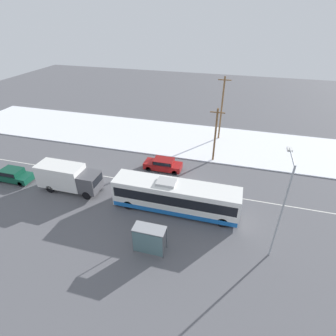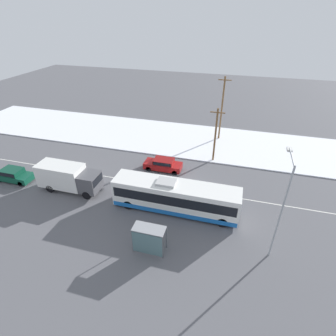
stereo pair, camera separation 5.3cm
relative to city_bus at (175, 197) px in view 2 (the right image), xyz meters
name	(u,v)px [view 2 (the right image)]	position (x,y,z in m)	size (l,w,h in m)	color
ground_plane	(186,190)	(0.32, 3.55, -1.59)	(120.00, 120.00, 0.00)	#56565B
snow_lot	(204,141)	(0.32, 16.09, -1.53)	(80.00, 11.84, 0.12)	white
lane_marking_center	(186,190)	(0.32, 3.55, -1.59)	(60.00, 0.12, 0.00)	silver
city_bus	(175,197)	(0.00, 0.00, 0.00)	(12.23, 2.57, 3.25)	white
box_truck	(68,177)	(-11.99, 0.16, 0.06)	(6.85, 2.30, 2.99)	silver
sedan_car	(163,164)	(-3.28, 6.87, -0.78)	(4.60, 1.80, 1.48)	maroon
parked_car_near_truck	(13,174)	(-19.22, -0.04, -0.77)	(4.37, 1.80, 1.50)	#0F4733
pedestrian_at_stop	(158,233)	(-0.34, -4.54, -0.48)	(0.65, 0.29, 1.80)	#23232D
bus_shelter	(148,237)	(-0.76, -5.74, 0.08)	(2.61, 1.20, 2.40)	gray
streetlamp	(283,199)	(8.74, -2.79, 3.75)	(0.36, 3.15, 8.48)	#9EA3A8
utility_pole_roadside	(215,134)	(2.34, 10.87, 2.12)	(1.80, 0.24, 7.04)	brown
utility_pole_snowlot	(222,108)	(2.31, 17.74, 3.24)	(1.80, 0.24, 9.28)	brown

